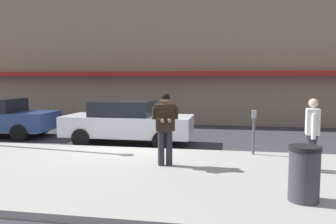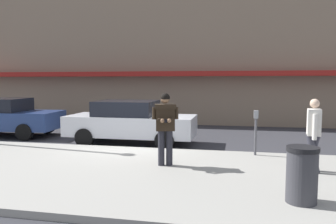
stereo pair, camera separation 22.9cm
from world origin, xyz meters
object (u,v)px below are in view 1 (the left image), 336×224
trash_bin (304,173)px  parked_sedan_mid (127,122)px  parking_meter (254,126)px  man_texting_on_phone (165,121)px  pedestrian_in_light_coat (312,130)px

trash_bin → parked_sedan_mid: bearing=132.6°
parking_meter → trash_bin: parking_meter is taller
man_texting_on_phone → pedestrian_in_light_coat: 3.46m
pedestrian_in_light_coat → man_texting_on_phone: bearing=-178.0°
parking_meter → trash_bin: 3.67m
parked_sedan_mid → pedestrian_in_light_coat: size_ratio=2.65×
parked_sedan_mid → pedestrian_in_light_coat: pedestrian_in_light_coat is taller
pedestrian_in_light_coat → trash_bin: size_ratio=1.74×
pedestrian_in_light_coat → trash_bin: 2.24m
parked_sedan_mid → pedestrian_in_light_coat: (5.41, -3.10, 0.32)m
parked_sedan_mid → parking_meter: size_ratio=3.55×
pedestrian_in_light_coat → trash_bin: (-0.63, -2.10, -0.47)m
trash_bin → parking_meter: bearing=98.8°
man_texting_on_phone → parked_sedan_mid: bearing=121.3°
parked_sedan_mid → man_texting_on_phone: bearing=-58.7°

